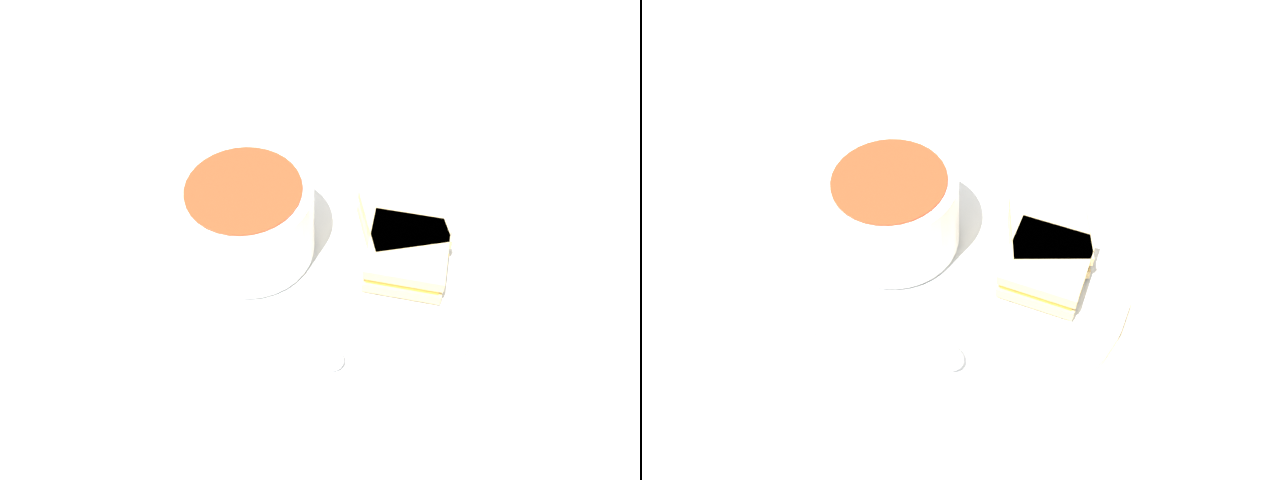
{
  "view_description": "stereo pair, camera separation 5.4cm",
  "coord_description": "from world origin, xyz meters",
  "views": [
    {
      "loc": [
        0.19,
        0.27,
        0.47
      ],
      "look_at": [
        0.0,
        0.0,
        0.04
      ],
      "focal_mm": 35.0,
      "sensor_mm": 36.0,
      "label": 1
    },
    {
      "loc": [
        0.15,
        0.3,
        0.47
      ],
      "look_at": [
        0.0,
        0.0,
        0.04
      ],
      "focal_mm": 35.0,
      "sensor_mm": 36.0,
      "label": 2
    }
  ],
  "objects": [
    {
      "name": "spoon",
      "position": [
        0.06,
        0.08,
        0.02
      ],
      "size": [
        0.07,
        0.12,
        0.01
      ],
      "rotation": [
        0.0,
        0.0,
        8.33
      ],
      "color": "silver",
      "rests_on": "plate"
    },
    {
      "name": "sandwich_half_near",
      "position": [
        -0.05,
        0.05,
        0.03
      ],
      "size": [
        0.1,
        0.1,
        0.03
      ],
      "rotation": [
        0.0,
        0.0,
        2.31
      ],
      "color": "#DBBC7F",
      "rests_on": "plate"
    },
    {
      "name": "plate",
      "position": [
        0.0,
        0.0,
        0.01
      ],
      "size": [
        0.3,
        0.3,
        0.02
      ],
      "color": "white",
      "rests_on": "ground_plane"
    },
    {
      "name": "ground_plane",
      "position": [
        0.0,
        0.0,
        0.0
      ],
      "size": [
        2.4,
        2.4,
        0.0
      ],
      "primitive_type": "plane",
      "color": "beige"
    },
    {
      "name": "menu_sheet",
      "position": [
        0.08,
        -0.37,
        0.0
      ],
      "size": [
        0.23,
        0.32,
        0.0
      ],
      "rotation": [
        0.0,
        0.0,
        0.07
      ],
      "color": "white",
      "rests_on": "ground_plane"
    },
    {
      "name": "sandwich_half_far",
      "position": [
        -0.07,
        0.03,
        0.03
      ],
      "size": [
        0.09,
        0.09,
        0.03
      ],
      "rotation": [
        0.0,
        0.0,
        2.69
      ],
      "color": "#DBBC7F",
      "rests_on": "plate"
    },
    {
      "name": "soup_bowl",
      "position": [
        0.04,
        -0.04,
        0.06
      ],
      "size": [
        0.11,
        0.11,
        0.08
      ],
      "color": "white",
      "rests_on": "plate"
    }
  ]
}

